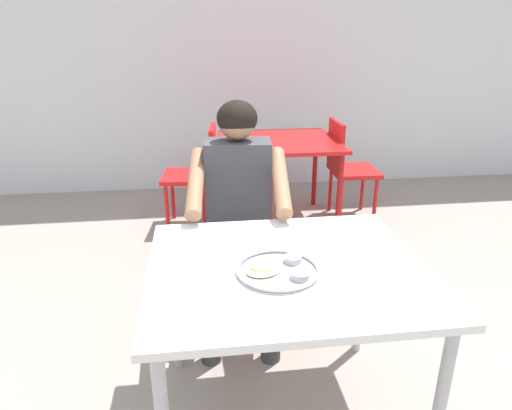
{
  "coord_description": "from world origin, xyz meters",
  "views": [
    {
      "loc": [
        -0.37,
        -1.38,
        1.55
      ],
      "look_at": [
        -0.15,
        0.33,
        0.89
      ],
      "focal_mm": 31.45,
      "sensor_mm": 36.0,
      "label": 1
    }
  ],
  "objects_px": {
    "chair_foreground": "(238,225)",
    "chair_red_right": "(346,163)",
    "chair_red_left": "(199,169)",
    "thali_tray": "(279,270)",
    "table_foreground": "(287,283)",
    "diner_foreground": "(238,201)",
    "table_background_red": "(279,149)"
  },
  "relations": [
    {
      "from": "chair_foreground",
      "to": "diner_foreground",
      "type": "distance_m",
      "value": 0.32
    },
    {
      "from": "thali_tray",
      "to": "chair_red_right",
      "type": "xyz_separation_m",
      "value": [
        0.98,
        2.19,
        -0.25
      ]
    },
    {
      "from": "table_foreground",
      "to": "table_background_red",
      "type": "relative_size",
      "value": 1.08
    },
    {
      "from": "table_foreground",
      "to": "table_background_red",
      "type": "height_order",
      "value": "table_foreground"
    },
    {
      "from": "thali_tray",
      "to": "chair_foreground",
      "type": "distance_m",
      "value": 0.99
    },
    {
      "from": "thali_tray",
      "to": "chair_red_left",
      "type": "height_order",
      "value": "chair_red_left"
    },
    {
      "from": "chair_red_left",
      "to": "chair_foreground",
      "type": "bearing_deg",
      "value": -80.14
    },
    {
      "from": "chair_foreground",
      "to": "chair_red_right",
      "type": "xyz_separation_m",
      "value": [
        1.05,
        1.23,
        -0.01
      ]
    },
    {
      "from": "thali_tray",
      "to": "chair_red_right",
      "type": "height_order",
      "value": "chair_red_right"
    },
    {
      "from": "diner_foreground",
      "to": "chair_red_right",
      "type": "height_order",
      "value": "diner_foreground"
    },
    {
      "from": "thali_tray",
      "to": "diner_foreground",
      "type": "relative_size",
      "value": 0.25
    },
    {
      "from": "chair_red_left",
      "to": "thali_tray",
      "type": "bearing_deg",
      "value": -82.83
    },
    {
      "from": "thali_tray",
      "to": "diner_foreground",
      "type": "bearing_deg",
      "value": 95.96
    },
    {
      "from": "thali_tray",
      "to": "chair_foreground",
      "type": "relative_size",
      "value": 0.35
    },
    {
      "from": "table_foreground",
      "to": "chair_foreground",
      "type": "distance_m",
      "value": 0.93
    },
    {
      "from": "table_foreground",
      "to": "chair_foreground",
      "type": "height_order",
      "value": "chair_foreground"
    },
    {
      "from": "diner_foreground",
      "to": "chair_red_left",
      "type": "bearing_deg",
      "value": 97.79
    },
    {
      "from": "chair_foreground",
      "to": "table_background_red",
      "type": "xyz_separation_m",
      "value": [
        0.45,
        1.2,
        0.14
      ]
    },
    {
      "from": "table_foreground",
      "to": "table_background_red",
      "type": "distance_m",
      "value": 2.13
    },
    {
      "from": "chair_foreground",
      "to": "diner_foreground",
      "type": "relative_size",
      "value": 0.7
    },
    {
      "from": "thali_tray",
      "to": "chair_red_left",
      "type": "bearing_deg",
      "value": 97.17
    },
    {
      "from": "thali_tray",
      "to": "diner_foreground",
      "type": "xyz_separation_m",
      "value": [
        -0.08,
        0.74,
        -0.01
      ]
    },
    {
      "from": "chair_foreground",
      "to": "chair_red_left",
      "type": "relative_size",
      "value": 1.02
    },
    {
      "from": "table_foreground",
      "to": "chair_red_left",
      "type": "height_order",
      "value": "chair_red_left"
    },
    {
      "from": "chair_foreground",
      "to": "chair_red_right",
      "type": "relative_size",
      "value": 1.01
    },
    {
      "from": "table_foreground",
      "to": "chair_red_right",
      "type": "relative_size",
      "value": 1.2
    },
    {
      "from": "diner_foreground",
      "to": "chair_red_left",
      "type": "height_order",
      "value": "diner_foreground"
    },
    {
      "from": "table_background_red",
      "to": "chair_red_left",
      "type": "bearing_deg",
      "value": 178.65
    },
    {
      "from": "chair_red_left",
      "to": "diner_foreground",
      "type": "bearing_deg",
      "value": -82.21
    },
    {
      "from": "table_foreground",
      "to": "thali_tray",
      "type": "height_order",
      "value": "thali_tray"
    },
    {
      "from": "diner_foreground",
      "to": "chair_red_right",
      "type": "xyz_separation_m",
      "value": [
        1.06,
        1.45,
        -0.24
      ]
    },
    {
      "from": "table_background_red",
      "to": "diner_foreground",
      "type": "bearing_deg",
      "value": -108.12
    }
  ]
}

